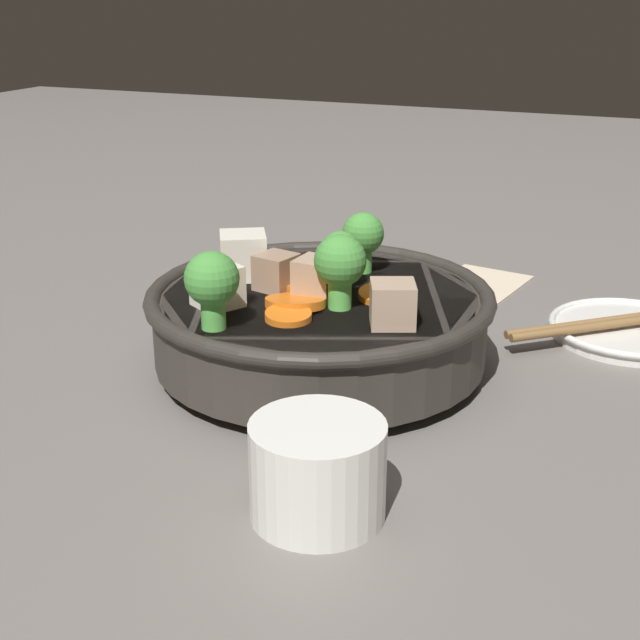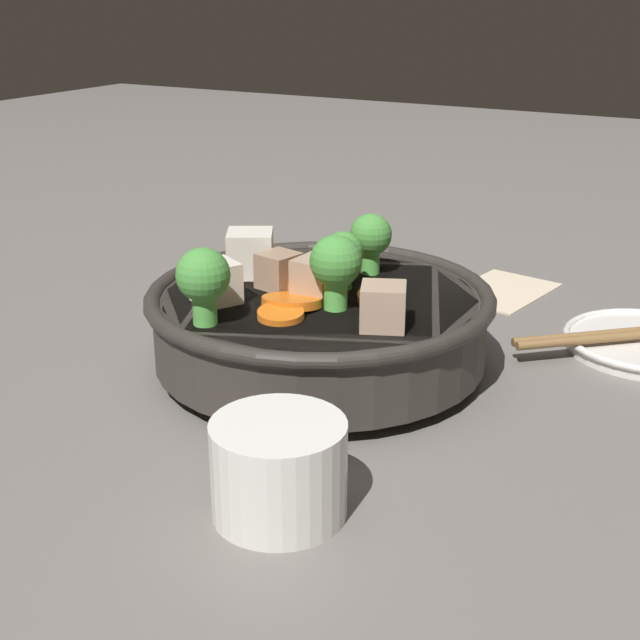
# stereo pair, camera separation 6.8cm
# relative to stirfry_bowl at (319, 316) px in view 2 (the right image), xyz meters

# --- Properties ---
(ground_plane) EXTENTS (3.00, 3.00, 0.00)m
(ground_plane) POSITION_rel_stirfry_bowl_xyz_m (-0.00, 0.00, -0.04)
(ground_plane) COLOR slate
(stirfry_bowl) EXTENTS (0.26, 0.26, 0.12)m
(stirfry_bowl) POSITION_rel_stirfry_bowl_xyz_m (0.00, 0.00, 0.00)
(stirfry_bowl) COLOR #38332D
(stirfry_bowl) RESTS_ON ground_plane
(tea_cup) EXTENTS (0.08, 0.08, 0.06)m
(tea_cup) POSITION_rel_stirfry_bowl_xyz_m (0.19, 0.08, -0.01)
(tea_cup) COLOR white
(tea_cup) RESTS_ON ground_plane
(napkin) EXTENTS (0.12, 0.09, 0.00)m
(napkin) POSITION_rel_stirfry_bowl_xyz_m (-0.25, 0.07, -0.04)
(napkin) COLOR beige
(napkin) RESTS_ON ground_plane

